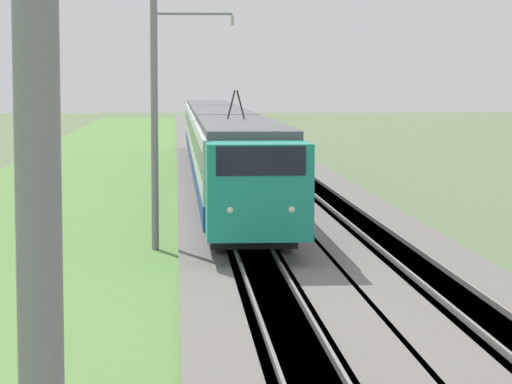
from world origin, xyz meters
TOP-DOWN VIEW (x-y plane):
  - ballast_main at (50.00, 0.00)m, footprint 240.00×4.40m
  - ballast_adjacent at (50.00, -4.26)m, footprint 240.00×4.40m
  - track_main at (50.00, 0.00)m, footprint 240.00×1.57m
  - track_adjacent at (50.00, -4.26)m, footprint 240.00×1.57m
  - grass_verge at (50.00, 6.72)m, footprint 240.00×11.74m
  - passenger_train at (60.56, 0.00)m, footprint 59.03×3.01m
  - catenary_mast_near at (4.51, 2.84)m, footprint 0.22×2.56m
  - catenary_mast_mid at (36.04, 2.84)m, footprint 0.22×2.56m

SIDE VIEW (x-z plane):
  - grass_verge at x=50.00m, z-range 0.00..0.12m
  - ballast_main at x=50.00m, z-range 0.00..0.30m
  - ballast_adjacent at x=50.00m, z-range 0.00..0.30m
  - track_main at x=50.00m, z-range -0.07..0.38m
  - track_adjacent at x=50.00m, z-range -0.07..0.38m
  - passenger_train at x=60.56m, z-range -0.16..4.81m
  - catenary_mast_mid at x=36.04m, z-range 0.14..8.39m
  - catenary_mast_near at x=4.51m, z-range 0.14..8.54m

